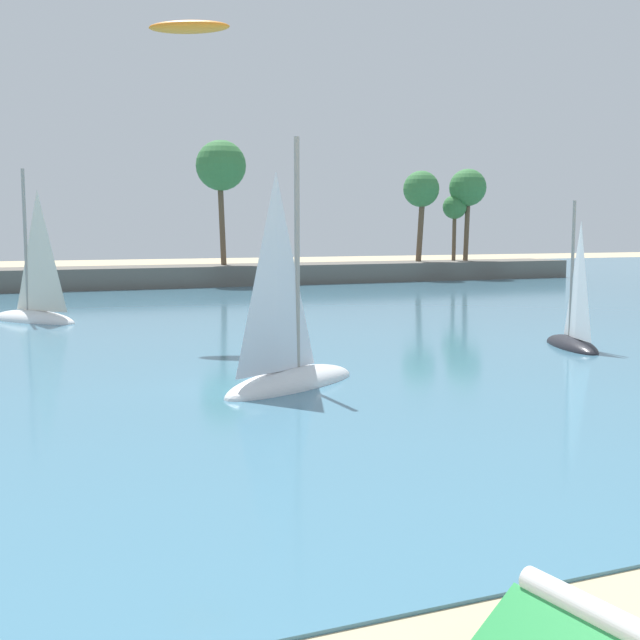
# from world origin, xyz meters

# --- Properties ---
(sea) EXTENTS (220.00, 99.58, 0.06)m
(sea) POSITION_xyz_m (0.00, 56.12, 0.03)
(sea) COLOR teal
(sea) RESTS_ON ground
(palm_headland) EXTENTS (100.57, 6.09, 12.76)m
(palm_headland) POSITION_xyz_m (0.79, 66.06, 3.04)
(palm_headland) COLOR #605B54
(palm_headland) RESTS_ON ground
(sailboat_near_shore) EXTENTS (5.15, 5.81, 8.70)m
(sailboat_near_shore) POSITION_xyz_m (-1.91, 42.54, 0.84)
(sailboat_near_shore) COLOR white
(sailboat_near_shore) RESTS_ON sea
(sailboat_mid_bay) EXTENTS (5.85, 4.31, 8.32)m
(sailboat_mid_bay) POSITION_xyz_m (4.68, 20.74, 0.81)
(sailboat_mid_bay) COLOR white
(sailboat_mid_bay) RESTS_ON sea
(sailboat_far_left) EXTENTS (2.69, 4.71, 6.54)m
(sailboat_far_left) POSITION_xyz_m (18.47, 23.97, 0.65)
(sailboat_far_left) COLOR black
(sailboat_far_left) RESTS_ON sea
(kite_aloft_low_near_shore) EXTENTS (3.85, 2.81, 0.54)m
(kite_aloft_low_near_shore) POSITION_xyz_m (4.74, 33.70, 13.93)
(kite_aloft_low_near_shore) COLOR orange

